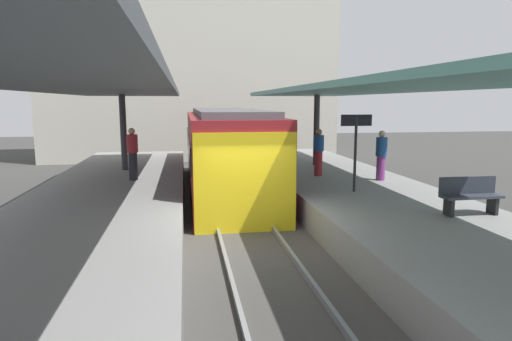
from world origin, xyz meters
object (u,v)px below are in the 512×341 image
platform_bench (470,194)px  passenger_mid_platform (133,153)px  passenger_near_bench (381,155)px  passenger_far_end (319,152)px  commuter_train (226,151)px  platform_sign (356,135)px

platform_bench → passenger_mid_platform: (-8.11, 5.91, 0.43)m
passenger_near_bench → passenger_far_end: 2.14m
platform_bench → passenger_near_bench: passenger_near_bench is taller
platform_bench → passenger_far_end: bearing=107.3°
passenger_far_end → passenger_mid_platform: bearing=178.7°
passenger_mid_platform → passenger_far_end: (6.32, -0.14, -0.05)m
platform_bench → passenger_mid_platform: 10.05m
passenger_mid_platform → passenger_far_end: size_ratio=1.05×
commuter_train → platform_sign: bearing=-54.1°
passenger_near_bench → passenger_far_end: size_ratio=1.00×
passenger_near_bench → passenger_mid_platform: 8.19m
platform_sign → passenger_far_end: 2.98m
platform_bench → passenger_near_bench: bearing=90.4°
platform_bench → passenger_mid_platform: size_ratio=0.81×
commuter_train → platform_sign: size_ratio=4.94×
commuter_train → platform_bench: (4.90, -7.44, -0.26)m
commuter_train → passenger_mid_platform: (-3.22, -1.52, 0.17)m
platform_sign → passenger_far_end: (-0.18, 2.87, -0.77)m
platform_bench → passenger_near_bench: 4.56m
commuter_train → platform_bench: bearing=-56.6°
platform_sign → commuter_train: bearing=125.9°
platform_sign → passenger_mid_platform: size_ratio=1.28×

